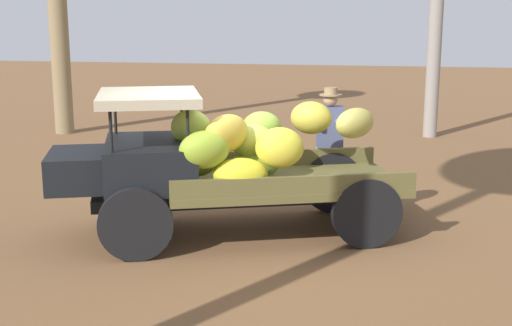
{
  "coord_description": "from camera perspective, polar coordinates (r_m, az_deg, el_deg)",
  "views": [
    {
      "loc": [
        -1.94,
        8.4,
        2.84
      ],
      "look_at": [
        -0.33,
        -0.08,
        0.94
      ],
      "focal_mm": 47.92,
      "sensor_mm": 36.0,
      "label": 1
    }
  ],
  "objects": [
    {
      "name": "ground_plane",
      "position": [
        9.08,
        -2.16,
        -5.83
      ],
      "size": [
        60.0,
        60.0,
        0.0
      ],
      "primitive_type": "plane",
      "color": "brown"
    },
    {
      "name": "truck",
      "position": [
        8.71,
        -3.45,
        0.0
      ],
      "size": [
        4.66,
        2.94,
        1.88
      ],
      "rotation": [
        0.0,
        0.0,
        0.35
      ],
      "color": "black",
      "rests_on": "ground"
    },
    {
      "name": "farmer",
      "position": [
        10.43,
        6.17,
        2.16
      ],
      "size": [
        0.52,
        0.48,
        1.75
      ],
      "rotation": [
        0.0,
        0.0,
        1.71
      ],
      "color": "#BDBC9E",
      "rests_on": "ground"
    },
    {
      "name": "wooden_crate",
      "position": [
        10.39,
        10.13,
        -2.28
      ],
      "size": [
        0.71,
        0.69,
        0.48
      ],
      "primitive_type": "cube",
      "rotation": [
        0.0,
        0.0,
        2.45
      ],
      "color": "olive",
      "rests_on": "ground"
    }
  ]
}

